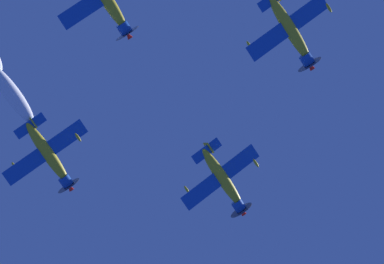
{
  "coord_description": "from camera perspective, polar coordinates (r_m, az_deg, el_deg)",
  "views": [
    {
      "loc": [
        23.1,
        17.73,
        2.04
      ],
      "look_at": [
        4.58,
        -2.92,
        78.46
      ],
      "focal_mm": 83.44,
      "sensor_mm": 36.0,
      "label": 1
    }
  ],
  "objects": [
    {
      "name": "airplane_slot_tail",
      "position": [
        77.85,
        -5.46,
        8.41
      ],
      "size": [
        7.7,
        8.08,
        3.46
      ],
      "color": "gold"
    },
    {
      "name": "airplane_left_wingman",
      "position": [
        82.42,
        -9.12,
        -1.49
      ],
      "size": [
        7.68,
        7.98,
        3.74
      ],
      "color": "gold"
    },
    {
      "name": "airplane_right_wingman",
      "position": [
        78.03,
        6.35,
        6.43
      ],
      "size": [
        7.65,
        7.88,
        4.06
      ],
      "color": "gold"
    },
    {
      "name": "airplane_lead",
      "position": [
        83.4,
        2.03,
        -3.1
      ],
      "size": [
        7.62,
        7.89,
        4.1
      ],
      "color": "gold"
    }
  ]
}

